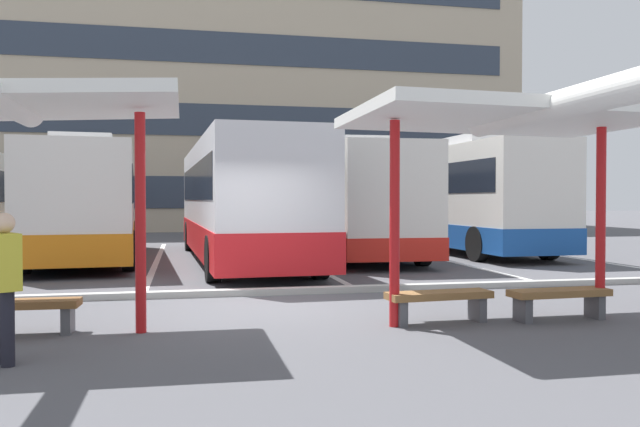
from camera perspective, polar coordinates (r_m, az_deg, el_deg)
ground_plane at (r=10.78m, az=-4.99°, el=-8.14°), size 160.00×160.00×0.00m
terminal_building at (r=42.51m, az=-10.18°, el=12.13°), size 37.18×12.52×22.34m
coach_bus_1 at (r=20.06m, az=-19.80°, el=0.75°), size 3.31×10.48×3.49m
coach_bus_2 at (r=18.36m, az=-7.03°, el=0.94°), size 3.11×12.20×3.61m
coach_bus_3 at (r=20.67m, az=2.59°, el=1.04°), size 2.89×10.90×3.57m
coach_bus_4 at (r=22.48m, az=12.15°, el=1.25°), size 2.70×10.43×3.78m
lane_stripe_1 at (r=19.78m, az=-26.03°, el=-3.97°), size 0.16×14.00×0.01m
lane_stripe_2 at (r=19.20m, az=-14.16°, el=-4.03°), size 0.16×14.00×0.01m
lane_stripe_3 at (r=19.47m, az=-2.09°, el=-3.92°), size 0.16×14.00×0.01m
lane_stripe_4 at (r=20.56m, az=9.16°, el=-3.67°), size 0.16×14.00×0.01m
lane_stripe_5 at (r=22.34m, az=18.95°, el=-3.33°), size 0.16×14.00×0.01m
waiting_shelter_1 at (r=8.87m, az=-25.76°, el=8.49°), size 4.08×4.37×3.14m
bench_2 at (r=9.33m, az=-24.98°, el=-7.66°), size 1.52×0.48×0.45m
waiting_shelter_2 at (r=9.41m, az=16.51°, el=7.92°), size 4.20×4.97×3.07m
bench_3 at (r=9.40m, az=10.44°, el=-7.49°), size 1.55×0.55×0.45m
bench_4 at (r=10.10m, az=20.32°, el=-6.95°), size 1.52×0.50×0.45m
platform_kerb at (r=12.00m, az=-5.72°, el=-6.89°), size 44.00×0.24×0.12m
waiting_passenger_1 at (r=7.63m, az=-26.00°, el=-5.11°), size 0.42×0.51×1.62m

